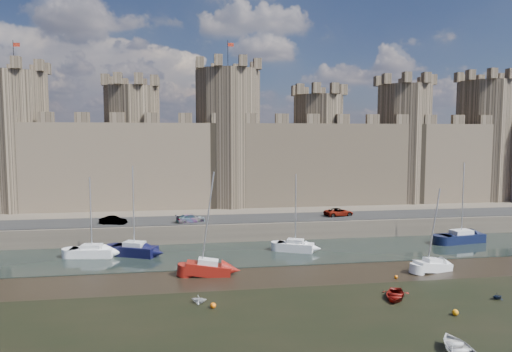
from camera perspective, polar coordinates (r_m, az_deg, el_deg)
The scene contains 21 objects.
ground at distance 34.04m, azimuth 0.92°, elevation -20.04°, with size 160.00×160.00×0.00m, color black.
water_channel at distance 56.51m, azimuth -3.21°, elevation -9.72°, with size 160.00×12.00×0.08m, color black.
quay at distance 91.50m, azimuth -5.38°, elevation -3.27°, with size 160.00×60.00×2.50m, color #4C443A.
road at distance 65.69m, azimuth -4.06°, elevation -5.39°, with size 160.00×7.00×0.10m, color black.
castle at distance 78.58m, azimuth -5.39°, elevation 3.00°, with size 108.50×11.00×29.00m.
car_1 at distance 64.56m, azimuth -17.43°, elevation -5.32°, with size 1.24×3.55×1.17m, color gray.
car_2 at distance 63.74m, azimuth -8.15°, elevation -5.26°, with size 1.65×4.06×1.18m, color gray.
car_3 at distance 69.00m, azimuth 10.30°, elevation -4.49°, with size 2.03×4.40×1.22m, color gray.
sailboat_0 at distance 58.26m, azimuth -19.81°, elevation -8.84°, with size 5.30×2.64×9.51m.
sailboat_1 at distance 57.28m, azimuth -14.95°, elevation -8.86°, with size 5.78×4.14×10.82m.
sailboat_2 at distance 57.65m, azimuth 4.94°, elevation -8.67°, with size 4.79×3.42×9.65m.
sailboat_3 at distance 67.93m, azimuth 24.27°, elevation -6.96°, with size 6.49×3.36×10.84m.
sailboat_4 at distance 48.41m, azimuth -5.99°, elevation -11.36°, with size 4.78×2.24×10.83m.
sailboat_5 at distance 53.06m, azimuth 21.20°, elevation -10.34°, with size 4.41×2.54×8.94m.
dinghy_2 at distance 34.86m, azimuth 24.05°, elevation -19.20°, with size 2.55×0.74×3.57m, color silver.
dinghy_3 at distance 41.12m, azimuth -7.15°, elevation -15.02°, with size 1.16×0.71×1.35m, color silver.
dinghy_4 at distance 43.50m, azimuth 16.97°, elevation -14.08°, with size 2.38×0.69×3.33m, color maroon.
dinghy_7 at distance 46.81m, azimuth 27.95°, elevation -13.15°, with size 0.94×0.57×1.09m, color black.
buoy_1 at distance 39.87m, azimuth -5.39°, elevation -15.82°, with size 0.50×0.50×0.50m, color orange.
buoy_3 at distance 49.35m, azimuth 17.11°, elevation -11.96°, with size 0.38×0.38×0.38m, color orange.
buoy_5 at distance 41.51m, azimuth 23.65°, elevation -15.36°, with size 0.51×0.51×0.51m, color orange.
Camera 1 is at (-5.17, -30.40, 14.42)m, focal length 32.00 mm.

